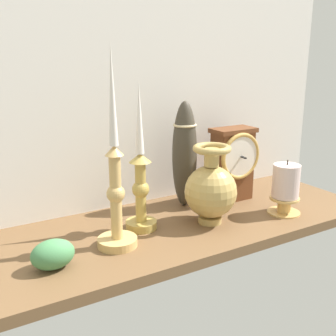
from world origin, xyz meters
TOP-DOWN VIEW (x-y plane):
  - ground_plane at (0.00, 0.00)cm, footprint 100.00×36.00cm
  - back_wall at (0.00, 18.50)cm, footprint 120.00×2.00cm
  - mantel_clock at (21.07, 6.20)cm, footprint 12.72×9.23cm
  - candlestick_tall_left at (-9.77, 1.35)cm, footprint 7.27×7.27cm
  - candlestick_tall_center at (-18.25, -4.17)cm, footprint 8.46×8.46cm
  - brass_vase_bulbous at (6.04, -3.99)cm, footprint 12.46×12.46cm
  - pillar_candle_front at (25.87, -8.68)cm, footprint 8.28×8.28cm
  - tall_ceramic_vase at (6.98, 8.98)cm, footprint 6.43×6.43cm
  - ivy_sprig at (-32.54, -6.76)cm, footprint 8.32×5.82cm

SIDE VIEW (x-z plane):
  - ground_plane at x=0.00cm, z-range -2.40..0.00cm
  - ivy_sprig at x=-32.54cm, z-range 0.00..5.79cm
  - pillar_candle_front at x=25.87cm, z-range -0.15..13.81cm
  - brass_vase_bulbous at x=6.04cm, z-range -1.05..18.00cm
  - mantel_clock at x=21.07cm, z-range 0.56..20.61cm
  - candlestick_tall_left at x=-9.77cm, z-range -5.90..28.04cm
  - candlestick_tall_center at x=-18.25cm, z-range -8.79..33.24cm
  - tall_ceramic_vase at x=6.98cm, z-range 0.15..28.04cm
  - back_wall at x=0.00cm, z-range 0.00..65.00cm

